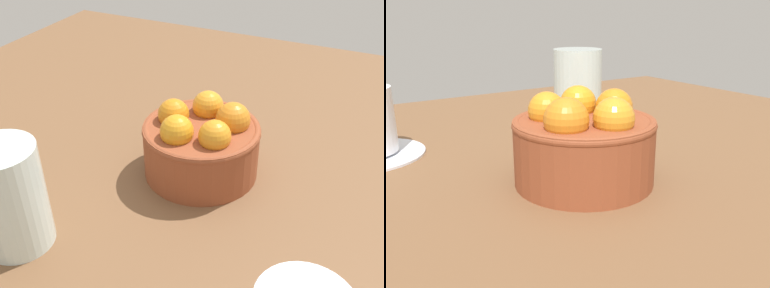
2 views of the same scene
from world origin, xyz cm
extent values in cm
cube|color=brown|center=(0.00, 0.00, -2.44)|extent=(113.34, 103.32, 4.88)
cylinder|color=brown|center=(0.00, 0.00, 3.37)|extent=(14.46, 14.46, 6.75)
torus|color=brown|center=(0.00, 0.00, 6.35)|extent=(14.66, 14.66, 1.00)
sphere|color=orange|center=(-3.82, 0.44, 7.52)|extent=(3.95, 3.95, 3.95)
sphere|color=orange|center=(-1.60, -3.49, 7.52)|extent=(4.03, 4.03, 4.03)
sphere|color=orange|center=(2.83, -2.60, 7.52)|extent=(3.87, 3.87, 3.87)
sphere|color=orange|center=(3.35, 1.88, 7.52)|extent=(4.32, 4.32, 4.32)
sphere|color=orange|center=(-0.76, 3.77, 7.52)|extent=(4.04, 4.04, 4.04)
cylinder|color=silver|center=(-12.37, -19.54, 5.84)|extent=(7.33, 7.33, 11.69)
camera|label=1|loc=(19.08, -43.47, 35.05)|focal=42.28mm
camera|label=2|loc=(23.80, 34.08, 17.32)|focal=39.81mm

